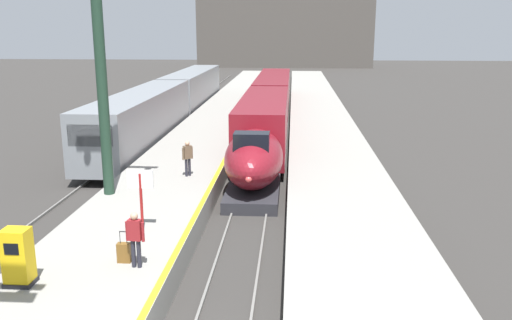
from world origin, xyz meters
name	(u,v)px	position (x,y,z in m)	size (l,w,h in m)	color
platform_left	(204,141)	(-4.05, 24.75, 0.53)	(4.80, 110.00, 1.05)	gray
platform_right	(326,143)	(4.05, 24.75, 0.53)	(4.80, 110.00, 1.05)	gray
platform_left_safety_stripe	(238,134)	(-1.77, 24.75, 1.05)	(0.20, 107.80, 0.01)	yellow
rail_main_left	(256,141)	(-0.75, 27.50, 0.06)	(0.08, 110.00, 0.12)	slate
rail_main_right	(277,141)	(0.75, 27.50, 0.06)	(0.08, 110.00, 0.12)	slate
rail_secondary_left	(145,139)	(-8.85, 27.50, 0.06)	(0.08, 110.00, 0.12)	slate
rail_secondary_right	(165,139)	(-7.35, 27.50, 0.06)	(0.08, 110.00, 0.12)	slate
highspeed_train_main	(268,109)	(0.00, 30.12, 1.93)	(2.92, 37.92, 3.60)	maroon
regional_train_adjacent	(172,100)	(-8.10, 33.36, 2.13)	(2.85, 36.60, 3.80)	gray
station_column_mid	(99,46)	(-5.90, 11.32, 7.18)	(4.00, 0.68, 10.32)	#1E3828
passenger_near_edge	(135,235)	(-2.69, 4.33, 2.04)	(0.57, 0.25, 1.69)	#23232D
passenger_mid_platform	(188,156)	(-3.10, 14.31, 2.04)	(0.45, 0.42, 1.69)	#23232D
rolling_suitcase	(124,253)	(-3.15, 4.64, 1.35)	(0.40, 0.22, 0.98)	brown
ticket_machine_yellow	(18,259)	(-5.55, 3.04, 1.79)	(0.76, 0.62, 1.60)	yellow
departure_info_board	(141,187)	(-3.36, 7.38, 2.56)	(0.90, 0.10, 2.12)	maroon
terminus_back_wall	(285,33)	(0.00, 102.00, 7.00)	(36.00, 2.00, 14.00)	#4C4742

